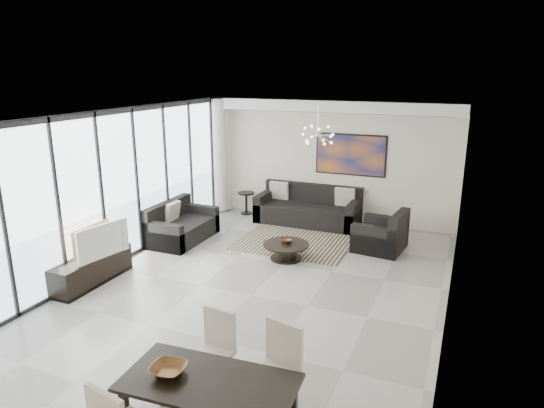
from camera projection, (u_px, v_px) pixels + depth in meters
The scene contains 18 objects.
room_shell at pixel (278, 214), 7.42m from camera, with size 6.00×9.00×2.90m.
window_wall at pixel (106, 193), 8.64m from camera, with size 0.37×8.95×2.90m.
soffit at pixel (329, 106), 11.05m from camera, with size 5.98×0.40×0.26m, color white.
painting at pixel (351, 155), 11.32m from camera, with size 1.68×0.04×0.98m, color #C8671B.
chandelier at pixel (318, 135), 9.46m from camera, with size 0.66×0.66×0.71m.
rug at pixel (295, 243), 10.36m from camera, with size 2.35×1.81×0.01m, color black.
coffee_table at pixel (286, 250), 9.46m from camera, with size 0.89×0.89×0.31m.
bowl_coffee at pixel (286, 241), 9.48m from camera, with size 0.22×0.22×0.07m, color brown.
sofa_main at pixel (308, 210), 11.66m from camera, with size 2.45×1.00×0.89m.
loveseat at pixel (181, 227), 10.49m from camera, with size 0.92×1.64×0.82m.
armchair at pixel (382, 236), 9.92m from camera, with size 1.05×1.09×0.83m.
side_table at pixel (246, 199), 12.33m from camera, with size 0.41×0.41×0.57m.
tv_console at pixel (92, 269), 8.39m from camera, with size 0.45×1.59×0.50m, color black.
television at pixel (99, 240), 8.25m from camera, with size 1.01×0.13×0.58m, color gray.
dining_table at pixel (209, 389), 4.69m from camera, with size 1.74×0.95×0.71m.
dining_chair_nw at pixel (215, 344), 5.61m from camera, with size 0.48×0.48×0.93m.
dining_chair_ne at pixel (279, 362), 5.19m from camera, with size 0.56×0.56×1.00m.
bowl_dining at pixel (168, 370), 4.77m from camera, with size 0.35×0.35×0.09m, color brown.
Camera 1 is at (3.10, -6.59, 3.62)m, focal length 32.00 mm.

